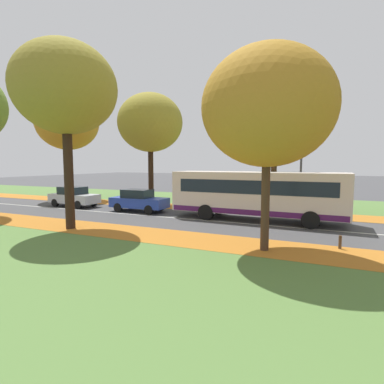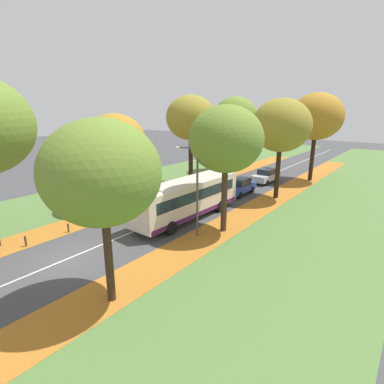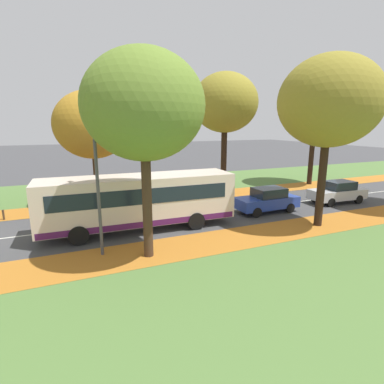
{
  "view_description": "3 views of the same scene",
  "coord_description": "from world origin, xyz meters",
  "px_view_note": "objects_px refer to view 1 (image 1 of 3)",
  "views": [
    {
      "loc": [
        -17.0,
        5.69,
        3.5
      ],
      "look_at": [
        0.93,
        13.59,
        1.63
      ],
      "focal_mm": 28.0,
      "sensor_mm": 36.0,
      "label": 1
    },
    {
      "loc": [
        15.14,
        -8.02,
        8.32
      ],
      "look_at": [
        1.63,
        9.61,
        2.13
      ],
      "focal_mm": 28.0,
      "sensor_mm": 36.0,
      "label": 2
    },
    {
      "loc": [
        17.02,
        5.96,
        5.68
      ],
      "look_at": [
        1.45,
        12.5,
        1.87
      ],
      "focal_mm": 28.0,
      "sensor_mm": 36.0,
      "label": 3
    }
  ],
  "objects_px": {
    "streetlamp_right": "(301,160)",
    "car_silver_following": "(74,197)",
    "tree_left_near": "(268,107)",
    "tree_right_near": "(275,122)",
    "bollard_fourth": "(340,242)",
    "car_blue_lead": "(139,200)",
    "tree_left_mid": "(65,89)",
    "tree_right_far": "(67,122)",
    "bus": "(257,193)",
    "tree_right_mid": "(150,123)"
  },
  "relations": [
    {
      "from": "tree_right_far",
      "to": "bollard_fourth",
      "type": "bearing_deg",
      "value": -110.02
    },
    {
      "from": "bollard_fourth",
      "to": "car_blue_lead",
      "type": "xyz_separation_m",
      "value": [
        4.81,
        13.01,
        0.53
      ]
    },
    {
      "from": "car_blue_lead",
      "to": "tree_left_mid",
      "type": "bearing_deg",
      "value": 178.69
    },
    {
      "from": "car_silver_following",
      "to": "bollard_fourth",
      "type": "bearing_deg",
      "value": -104.07
    },
    {
      "from": "tree_left_mid",
      "to": "tree_right_mid",
      "type": "xyz_separation_m",
      "value": [
        9.74,
        0.9,
        -0.52
      ]
    },
    {
      "from": "tree_left_mid",
      "to": "bollard_fourth",
      "type": "distance_m",
      "value": 15.01
    },
    {
      "from": "tree_left_near",
      "to": "tree_right_near",
      "type": "distance_m",
      "value": 10.01
    },
    {
      "from": "streetlamp_right",
      "to": "car_silver_following",
      "type": "height_order",
      "value": "streetlamp_right"
    },
    {
      "from": "tree_left_near",
      "to": "tree_left_mid",
      "type": "xyz_separation_m",
      "value": [
        -0.08,
        10.34,
        1.7
      ]
    },
    {
      "from": "tree_left_mid",
      "to": "bus",
      "type": "height_order",
      "value": "tree_left_mid"
    },
    {
      "from": "tree_left_near",
      "to": "streetlamp_right",
      "type": "relative_size",
      "value": 1.33
    },
    {
      "from": "bollard_fourth",
      "to": "tree_right_far",
      "type": "bearing_deg",
      "value": 69.98
    },
    {
      "from": "tree_left_near",
      "to": "car_silver_following",
      "type": "xyz_separation_m",
      "value": [
        6.26,
        16.49,
        -4.85
      ]
    },
    {
      "from": "tree_left_mid",
      "to": "car_silver_following",
      "type": "bearing_deg",
      "value": 44.12
    },
    {
      "from": "tree_right_mid",
      "to": "bus",
      "type": "relative_size",
      "value": 0.89
    },
    {
      "from": "tree_left_near",
      "to": "car_silver_following",
      "type": "bearing_deg",
      "value": 69.21
    },
    {
      "from": "tree_right_mid",
      "to": "tree_right_far",
      "type": "bearing_deg",
      "value": 87.8
    },
    {
      "from": "tree_right_mid",
      "to": "car_blue_lead",
      "type": "relative_size",
      "value": 2.21
    },
    {
      "from": "tree_left_near",
      "to": "tree_right_far",
      "type": "bearing_deg",
      "value": 64.26
    },
    {
      "from": "tree_right_near",
      "to": "bollard_fourth",
      "type": "xyz_separation_m",
      "value": [
        -8.48,
        -3.99,
        -6.1
      ]
    },
    {
      "from": "tree_right_mid",
      "to": "car_silver_following",
      "type": "height_order",
      "value": "tree_right_mid"
    },
    {
      "from": "tree_right_far",
      "to": "streetlamp_right",
      "type": "distance_m",
      "value": 21.84
    },
    {
      "from": "tree_left_mid",
      "to": "streetlamp_right",
      "type": "distance_m",
      "value": 14.54
    },
    {
      "from": "tree_right_far",
      "to": "bus",
      "type": "bearing_deg",
      "value": -100.99
    },
    {
      "from": "tree_right_near",
      "to": "tree_right_mid",
      "type": "height_order",
      "value": "tree_right_mid"
    },
    {
      "from": "tree_left_near",
      "to": "streetlamp_right",
      "type": "xyz_separation_m",
      "value": [
        8.66,
        -0.7,
        -1.92
      ]
    },
    {
      "from": "streetlamp_right",
      "to": "car_silver_following",
      "type": "relative_size",
      "value": 1.4
    },
    {
      "from": "tree_left_mid",
      "to": "car_blue_lead",
      "type": "xyz_separation_m",
      "value": [
        6.32,
        -0.14,
        -6.55
      ]
    },
    {
      "from": "bus",
      "to": "tree_left_mid",
      "type": "bearing_deg",
      "value": 126.26
    },
    {
      "from": "tree_right_mid",
      "to": "car_blue_lead",
      "type": "height_order",
      "value": "tree_right_mid"
    },
    {
      "from": "tree_left_mid",
      "to": "bus",
      "type": "xyz_separation_m",
      "value": [
        6.39,
        -8.71,
        -5.66
      ]
    },
    {
      "from": "tree_left_mid",
      "to": "tree_right_mid",
      "type": "relative_size",
      "value": 1.05
    },
    {
      "from": "bollard_fourth",
      "to": "car_blue_lead",
      "type": "bearing_deg",
      "value": 69.7
    },
    {
      "from": "tree_left_mid",
      "to": "streetlamp_right",
      "type": "xyz_separation_m",
      "value": [
        8.74,
        -11.04,
        -3.63
      ]
    },
    {
      "from": "tree_left_mid",
      "to": "tree_left_near",
      "type": "bearing_deg",
      "value": -89.55
    },
    {
      "from": "streetlamp_right",
      "to": "bus",
      "type": "relative_size",
      "value": 0.57
    },
    {
      "from": "tree_left_mid",
      "to": "tree_right_far",
      "type": "distance_m",
      "value": 14.53
    },
    {
      "from": "tree_right_near",
      "to": "bollard_fourth",
      "type": "height_order",
      "value": "tree_right_near"
    },
    {
      "from": "tree_right_far",
      "to": "tree_right_mid",
      "type": "bearing_deg",
      "value": -92.2
    },
    {
      "from": "tree_right_mid",
      "to": "streetlamp_right",
      "type": "distance_m",
      "value": 12.37
    },
    {
      "from": "tree_right_near",
      "to": "tree_right_mid",
      "type": "xyz_separation_m",
      "value": [
        -0.25,
        10.05,
        0.46
      ]
    },
    {
      "from": "tree_right_near",
      "to": "car_blue_lead",
      "type": "distance_m",
      "value": 11.22
    },
    {
      "from": "tree_right_mid",
      "to": "car_silver_following",
      "type": "distance_m",
      "value": 8.69
    },
    {
      "from": "tree_left_near",
      "to": "tree_left_mid",
      "type": "bearing_deg",
      "value": 90.45
    },
    {
      "from": "tree_left_near",
      "to": "tree_left_mid",
      "type": "height_order",
      "value": "tree_left_mid"
    },
    {
      "from": "tree_right_far",
      "to": "bollard_fourth",
      "type": "xyz_separation_m",
      "value": [
        -8.6,
        -23.6,
        -7.16
      ]
    },
    {
      "from": "streetlamp_right",
      "to": "bus",
      "type": "distance_m",
      "value": 3.89
    },
    {
      "from": "bollard_fourth",
      "to": "bus",
      "type": "bearing_deg",
      "value": 42.35
    },
    {
      "from": "tree_left_near",
      "to": "tree_right_far",
      "type": "xyz_separation_m",
      "value": [
        10.02,
        20.79,
        1.79
      ]
    },
    {
      "from": "tree_right_mid",
      "to": "car_silver_following",
      "type": "bearing_deg",
      "value": 122.85
    }
  ]
}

